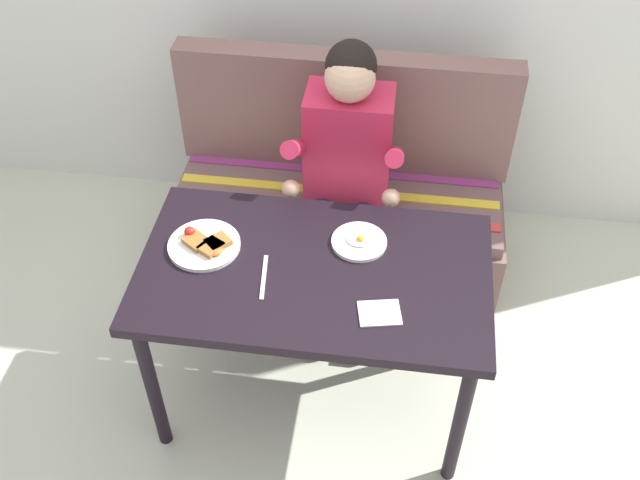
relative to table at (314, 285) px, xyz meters
name	(u,v)px	position (x,y,z in m)	size (l,w,h in m)	color
ground_plane	(315,392)	(0.00, 0.00, -0.65)	(8.00, 8.00, 0.00)	beige
table	(314,285)	(0.00, 0.00, 0.00)	(1.20, 0.70, 0.73)	black
couch	(339,208)	(0.00, 0.76, -0.32)	(1.44, 0.56, 1.00)	#785751
person	(346,160)	(0.04, 0.59, 0.09)	(0.45, 0.61, 1.21)	#C32647
plate_breakfast	(205,244)	(-0.39, 0.05, 0.10)	(0.25, 0.25, 0.05)	white
plate_eggs	(359,241)	(0.14, 0.14, 0.09)	(0.20, 0.20, 0.04)	white
napkin	(380,313)	(0.24, -0.17, 0.09)	(0.13, 0.11, 0.01)	silver
knife	(264,277)	(-0.16, -0.06, 0.08)	(0.01, 0.20, 0.01)	silver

